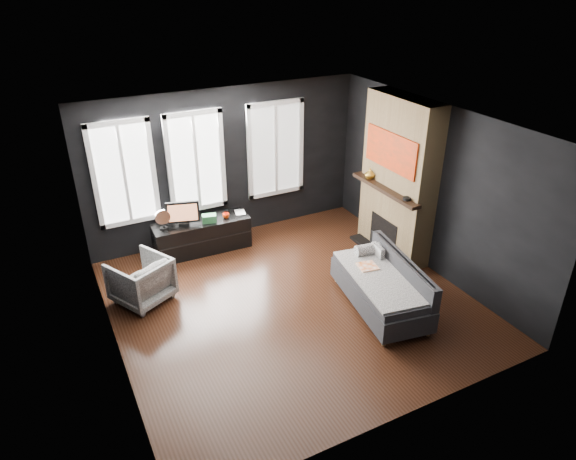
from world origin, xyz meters
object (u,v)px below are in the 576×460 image
media_console (202,236)px  book (235,208)px  monitor (183,212)px  mantel_vase (370,174)px  sofa (381,284)px  mug (226,215)px  armchair (141,278)px

media_console → book: (0.64, 0.01, 0.40)m
monitor → book: monitor is taller
media_console → mantel_vase: bearing=-19.8°
monitor → mantel_vase: bearing=-2.6°
sofa → mantel_vase: 2.19m
sofa → mantel_vase: mantel_vase is taller
mug → book: (0.21, 0.10, 0.06)m
armchair → book: (1.93, 1.05, 0.30)m
media_console → mantel_vase: (2.71, -1.05, 1.03)m
mug → armchair: bearing=-151.0°
armchair → media_console: size_ratio=0.46×
media_console → monitor: 0.61m
media_console → mug: size_ratio=14.11×
sofa → monitor: (-2.07, 2.75, 0.43)m
mantel_vase → sofa: bearing=-118.7°
sofa → monitor: bearing=136.2°
monitor → mug: (0.73, -0.06, -0.19)m
mantel_vase → book: bearing=152.9°
armchair → mantel_vase: mantel_vase is taller
sofa → mug: sofa is taller
monitor → book: bearing=18.5°
media_console → monitor: (-0.30, -0.03, 0.53)m
armchair → monitor: bearing=-162.0°
media_console → book: bearing=2.3°
monitor → mantel_vase: 3.22m
book → mantel_vase: size_ratio=1.26×
sofa → monitor: monitor is taller
armchair → book: bearing=-179.2°
book → mantel_vase: mantel_vase is taller
mug → book: 0.24m
monitor → mug: bearing=11.6°
sofa → book: book is taller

